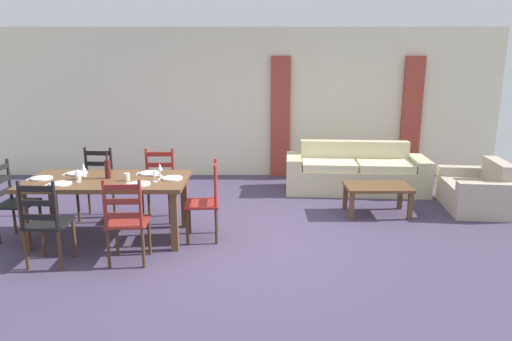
# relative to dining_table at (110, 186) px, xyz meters

# --- Properties ---
(ground_plane) EXTENTS (9.60, 9.60, 0.02)m
(ground_plane) POSITION_rel_dining_table_xyz_m (1.46, -0.06, -0.67)
(ground_plane) COLOR #453A55
(wall_far) EXTENTS (9.60, 0.16, 2.70)m
(wall_far) POSITION_rel_dining_table_xyz_m (1.46, 3.24, 0.69)
(wall_far) COLOR beige
(wall_far) RESTS_ON ground_plane
(curtain_panel_left) EXTENTS (0.35, 0.08, 2.20)m
(curtain_panel_left) POSITION_rel_dining_table_xyz_m (2.22, 3.10, 0.44)
(curtain_panel_left) COLOR #9E3C31
(curtain_panel_left) RESTS_ON ground_plane
(curtain_panel_right) EXTENTS (0.35, 0.08, 2.20)m
(curtain_panel_right) POSITION_rel_dining_table_xyz_m (4.62, 3.10, 0.44)
(curtain_panel_right) COLOR #9E3C31
(curtain_panel_right) RESTS_ON ground_plane
(dining_table) EXTENTS (1.90, 0.96, 0.75)m
(dining_table) POSITION_rel_dining_table_xyz_m (0.00, 0.00, 0.00)
(dining_table) COLOR brown
(dining_table) RESTS_ON ground_plane
(dining_chair_near_left) EXTENTS (0.44, 0.42, 0.96)m
(dining_chair_near_left) POSITION_rel_dining_table_xyz_m (-0.42, -0.78, -0.19)
(dining_chair_near_left) COLOR black
(dining_chair_near_left) RESTS_ON ground_plane
(dining_chair_near_right) EXTENTS (0.43, 0.41, 0.96)m
(dining_chair_near_right) POSITION_rel_dining_table_xyz_m (0.41, -0.72, -0.19)
(dining_chair_near_right) COLOR maroon
(dining_chair_near_right) RESTS_ON ground_plane
(dining_chair_far_left) EXTENTS (0.45, 0.43, 0.96)m
(dining_chair_far_left) POSITION_rel_dining_table_xyz_m (-0.41, 0.79, -0.19)
(dining_chair_far_left) COLOR black
(dining_chair_far_left) RESTS_ON ground_plane
(dining_chair_far_right) EXTENTS (0.42, 0.40, 0.96)m
(dining_chair_far_right) POSITION_rel_dining_table_xyz_m (0.46, 0.72, -0.19)
(dining_chair_far_right) COLOR maroon
(dining_chair_far_right) RESTS_ON ground_plane
(dining_chair_head_west) EXTENTS (0.41, 0.43, 0.96)m
(dining_chair_head_west) POSITION_rel_dining_table_xyz_m (-1.15, -0.02, -0.19)
(dining_chair_head_west) COLOR black
(dining_chair_head_west) RESTS_ON ground_plane
(dining_chair_head_east) EXTENTS (0.43, 0.45, 0.96)m
(dining_chair_head_east) POSITION_rel_dining_table_xyz_m (1.18, -0.02, -0.19)
(dining_chair_head_east) COLOR maroon
(dining_chair_head_east) RESTS_ON ground_plane
(dinner_plate_near_left) EXTENTS (0.24, 0.24, 0.02)m
(dinner_plate_near_left) POSITION_rel_dining_table_xyz_m (-0.45, -0.25, 0.10)
(dinner_plate_near_left) COLOR white
(dinner_plate_near_left) RESTS_ON dining_table
(fork_near_left) EXTENTS (0.02, 0.17, 0.01)m
(fork_near_left) POSITION_rel_dining_table_xyz_m (-0.60, -0.25, 0.09)
(fork_near_left) COLOR silver
(fork_near_left) RESTS_ON dining_table
(dinner_plate_near_right) EXTENTS (0.24, 0.24, 0.02)m
(dinner_plate_near_right) POSITION_rel_dining_table_xyz_m (0.45, -0.25, 0.10)
(dinner_plate_near_right) COLOR white
(dinner_plate_near_right) RESTS_ON dining_table
(fork_near_right) EXTENTS (0.02, 0.17, 0.01)m
(fork_near_right) POSITION_rel_dining_table_xyz_m (0.30, -0.25, 0.09)
(fork_near_right) COLOR silver
(fork_near_right) RESTS_ON dining_table
(dinner_plate_far_left) EXTENTS (0.24, 0.24, 0.02)m
(dinner_plate_far_left) POSITION_rel_dining_table_xyz_m (-0.45, 0.25, 0.10)
(dinner_plate_far_left) COLOR white
(dinner_plate_far_left) RESTS_ON dining_table
(fork_far_left) EXTENTS (0.03, 0.17, 0.01)m
(fork_far_left) POSITION_rel_dining_table_xyz_m (-0.60, 0.25, 0.09)
(fork_far_left) COLOR silver
(fork_far_left) RESTS_ON dining_table
(dinner_plate_far_right) EXTENTS (0.24, 0.24, 0.02)m
(dinner_plate_far_right) POSITION_rel_dining_table_xyz_m (0.45, 0.25, 0.10)
(dinner_plate_far_right) COLOR white
(dinner_plate_far_right) RESTS_ON dining_table
(fork_far_right) EXTENTS (0.02, 0.17, 0.01)m
(fork_far_right) POSITION_rel_dining_table_xyz_m (0.30, 0.25, 0.09)
(fork_far_right) COLOR silver
(fork_far_right) RESTS_ON dining_table
(dinner_plate_head_west) EXTENTS (0.24, 0.24, 0.02)m
(dinner_plate_head_west) POSITION_rel_dining_table_xyz_m (-0.78, 0.00, 0.10)
(dinner_plate_head_west) COLOR white
(dinner_plate_head_west) RESTS_ON dining_table
(fork_head_west) EXTENTS (0.03, 0.17, 0.01)m
(fork_head_west) POSITION_rel_dining_table_xyz_m (-0.93, 0.00, 0.09)
(fork_head_west) COLOR silver
(fork_head_west) RESTS_ON dining_table
(dinner_plate_head_east) EXTENTS (0.24, 0.24, 0.02)m
(dinner_plate_head_east) POSITION_rel_dining_table_xyz_m (0.78, 0.00, 0.10)
(dinner_plate_head_east) COLOR white
(dinner_plate_head_east) RESTS_ON dining_table
(fork_head_east) EXTENTS (0.03, 0.17, 0.01)m
(fork_head_east) POSITION_rel_dining_table_xyz_m (0.63, 0.00, 0.09)
(fork_head_east) COLOR silver
(fork_head_east) RESTS_ON dining_table
(wine_bottle) EXTENTS (0.07, 0.07, 0.32)m
(wine_bottle) POSITION_rel_dining_table_xyz_m (0.00, 0.04, 0.20)
(wine_bottle) COLOR #471919
(wine_bottle) RESTS_ON dining_table
(wine_glass_near_left) EXTENTS (0.06, 0.06, 0.16)m
(wine_glass_near_left) POSITION_rel_dining_table_xyz_m (-0.29, -0.14, 0.20)
(wine_glass_near_left) COLOR white
(wine_glass_near_left) RESTS_ON dining_table
(wine_glass_near_right) EXTENTS (0.06, 0.06, 0.16)m
(wine_glass_near_right) POSITION_rel_dining_table_xyz_m (0.60, -0.14, 0.20)
(wine_glass_near_right) COLOR white
(wine_glass_near_right) RESTS_ON dining_table
(wine_glass_far_left) EXTENTS (0.06, 0.06, 0.16)m
(wine_glass_far_left) POSITION_rel_dining_table_xyz_m (-0.32, 0.13, 0.20)
(wine_glass_far_left) COLOR white
(wine_glass_far_left) RESTS_ON dining_table
(wine_glass_far_right) EXTENTS (0.06, 0.06, 0.16)m
(wine_glass_far_right) POSITION_rel_dining_table_xyz_m (0.61, 0.13, 0.20)
(wine_glass_far_right) COLOR white
(wine_glass_far_right) RESTS_ON dining_table
(coffee_cup_primary) EXTENTS (0.07, 0.07, 0.09)m
(coffee_cup_primary) POSITION_rel_dining_table_xyz_m (0.26, -0.09, 0.13)
(coffee_cup_primary) COLOR beige
(coffee_cup_primary) RESTS_ON dining_table
(coffee_cup_secondary) EXTENTS (0.07, 0.07, 0.09)m
(coffee_cup_secondary) POSITION_rel_dining_table_xyz_m (-0.34, -0.03, 0.13)
(coffee_cup_secondary) COLOR beige
(coffee_cup_secondary) RESTS_ON dining_table
(couch) EXTENTS (2.33, 0.96, 0.80)m
(couch) POSITION_rel_dining_table_xyz_m (3.43, 2.11, -0.37)
(couch) COLOR beige
(couch) RESTS_ON ground_plane
(coffee_table) EXTENTS (0.90, 0.56, 0.42)m
(coffee_table) POSITION_rel_dining_table_xyz_m (3.48, 0.90, -0.31)
(coffee_table) COLOR brown
(coffee_table) RESTS_ON ground_plane
(armchair_upholstered) EXTENTS (0.93, 1.25, 0.72)m
(armchair_upholstered) POSITION_rel_dining_table_xyz_m (5.04, 1.14, -0.41)
(armchair_upholstered) COLOR #BAAB95
(armchair_upholstered) RESTS_ON ground_plane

